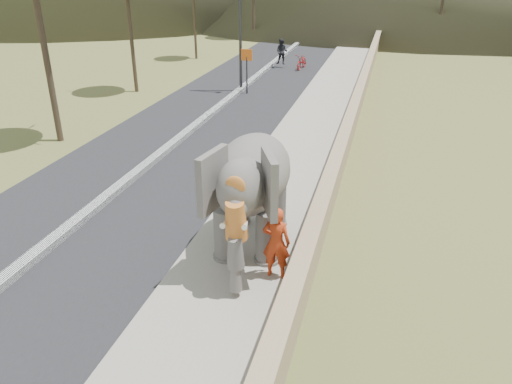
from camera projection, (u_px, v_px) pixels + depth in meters
ground at (259, 232)px, 13.57m from camera, size 160.00×160.00×0.00m
road at (210, 116)px, 23.48m from camera, size 7.00×120.00×0.03m
median at (210, 114)px, 23.44m from camera, size 0.35×120.00×0.22m
walkway at (316, 123)px, 22.28m from camera, size 3.00×120.00×0.15m
parapet at (354, 116)px, 21.69m from camera, size 0.30×120.00×1.10m
signboard at (247, 64)px, 26.66m from camera, size 0.60×0.08×2.40m
elephant_and_man at (252, 189)px, 12.28m from camera, size 2.51×4.25×2.93m
motorcyclist at (294, 58)px, 33.29m from camera, size 2.22×1.93×1.91m
trees at (369, 0)px, 36.59m from camera, size 48.15×43.26×9.35m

